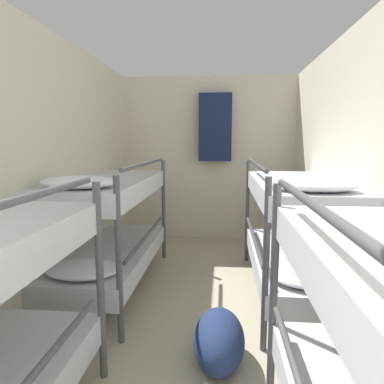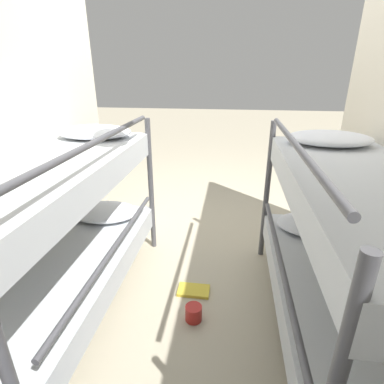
{
  "view_description": "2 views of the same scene",
  "coord_description": "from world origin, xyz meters",
  "px_view_note": "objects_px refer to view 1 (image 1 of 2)",
  "views": [
    {
      "loc": [
        0.2,
        0.52,
        1.39
      ],
      "look_at": [
        -0.03,
        3.09,
        1.01
      ],
      "focal_mm": 32.0,
      "sensor_mm": 36.0,
      "label": 1
    },
    {
      "loc": [
        -0.19,
        2.9,
        1.52
      ],
      "look_at": [
        0.1,
        0.77,
        0.65
      ],
      "focal_mm": 28.0,
      "sensor_mm": 36.0,
      "label": 2
    }
  ],
  "objects_px": {
    "bunk_stack_right_far": "(294,227)",
    "duffel_bag": "(219,340)",
    "bunk_stack_left_far": "(109,223)",
    "hanging_coat": "(215,127)"
  },
  "relations": [
    {
      "from": "bunk_stack_left_far",
      "to": "bunk_stack_right_far",
      "type": "height_order",
      "value": "same"
    },
    {
      "from": "duffel_bag",
      "to": "bunk_stack_left_far",
      "type": "bearing_deg",
      "value": 135.96
    },
    {
      "from": "bunk_stack_left_far",
      "to": "duffel_bag",
      "type": "bearing_deg",
      "value": -44.04
    },
    {
      "from": "bunk_stack_left_far",
      "to": "duffel_bag",
      "type": "xyz_separation_m",
      "value": [
        1.02,
        -0.99,
        -0.49
      ]
    },
    {
      "from": "bunk_stack_left_far",
      "to": "duffel_bag",
      "type": "relative_size",
      "value": 3.12
    },
    {
      "from": "duffel_bag",
      "to": "hanging_coat",
      "type": "height_order",
      "value": "hanging_coat"
    },
    {
      "from": "bunk_stack_right_far",
      "to": "duffel_bag",
      "type": "xyz_separation_m",
      "value": [
        -0.64,
        -0.99,
        -0.49
      ]
    },
    {
      "from": "duffel_bag",
      "to": "hanging_coat",
      "type": "distance_m",
      "value": 3.06
    },
    {
      "from": "bunk_stack_right_far",
      "to": "bunk_stack_left_far",
      "type": "bearing_deg",
      "value": 180.0
    },
    {
      "from": "bunk_stack_left_far",
      "to": "hanging_coat",
      "type": "bearing_deg",
      "value": 61.86
    }
  ]
}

